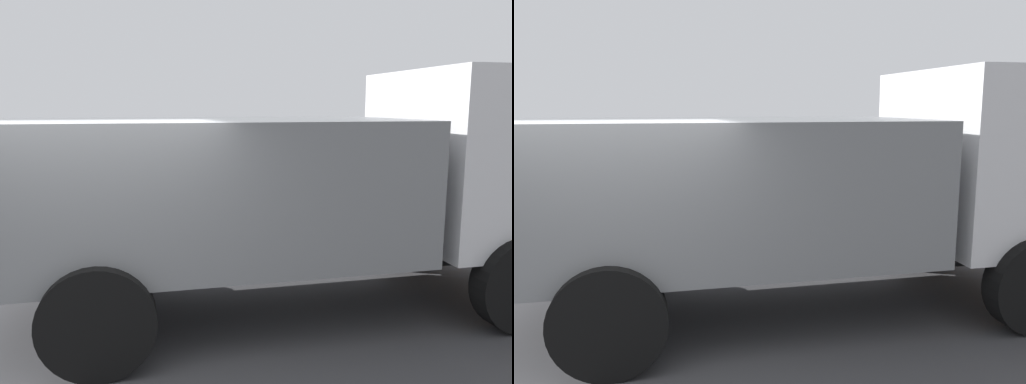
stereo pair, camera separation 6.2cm
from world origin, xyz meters
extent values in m
plane|color=#38383A|center=(0.00, 0.00, 0.00)|extent=(80.00, 80.00, 0.00)
cube|color=#ADA89E|center=(0.00, 6.50, 0.07)|extent=(36.00, 5.00, 0.15)
cylinder|color=red|center=(-0.63, 5.66, 0.47)|extent=(0.23, 0.23, 0.65)
sphere|color=red|center=(-0.63, 5.66, 0.87)|extent=(0.26, 0.26, 0.26)
cylinder|color=red|center=(-0.63, 5.46, 0.55)|extent=(0.10, 0.18, 0.10)
cylinder|color=red|center=(-0.63, 5.87, 0.55)|extent=(0.10, 0.18, 0.10)
cylinder|color=red|center=(-0.63, 5.46, 0.47)|extent=(0.12, 0.18, 0.12)
torus|color=black|center=(-0.62, 5.43, 0.71)|extent=(1.23, 0.89, 1.12)
cube|color=slate|center=(1.22, 1.06, 1.60)|extent=(4.91, 2.73, 1.60)
cube|color=silver|center=(4.82, 0.89, 1.90)|extent=(2.12, 2.59, 2.20)
cube|color=black|center=(2.32, 1.01, 0.67)|extent=(7.04, 1.23, 0.24)
cylinder|color=black|center=(4.68, 2.14, 0.55)|extent=(1.11, 0.35, 1.10)
cylinder|color=black|center=(0.08, 2.36, 0.55)|extent=(1.11, 0.35, 1.10)
cylinder|color=black|center=(-0.04, -0.13, 0.55)|extent=(1.11, 0.35, 1.10)
camera|label=1|loc=(0.15, -4.91, 2.56)|focal=36.10mm
camera|label=2|loc=(0.21, -4.93, 2.56)|focal=36.10mm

